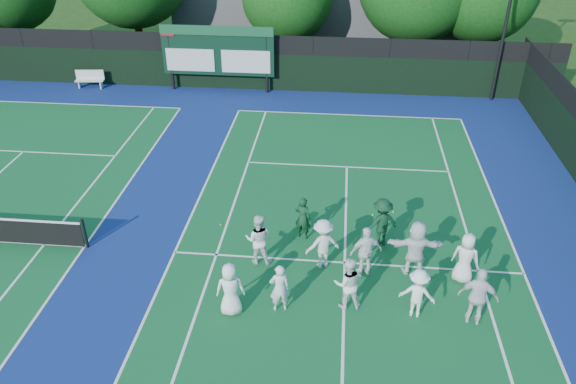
# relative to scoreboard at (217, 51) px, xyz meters

# --- Properties ---
(ground) EXTENTS (120.00, 120.00, 0.00)m
(ground) POSITION_rel_scoreboard_xyz_m (7.01, -15.59, -2.19)
(ground) COLOR #1D3A0F
(ground) RESTS_ON ground
(court_apron) EXTENTS (34.00, 32.00, 0.01)m
(court_apron) POSITION_rel_scoreboard_xyz_m (1.01, -14.59, -2.19)
(court_apron) COLOR navy
(court_apron) RESTS_ON ground
(near_court) EXTENTS (11.05, 23.85, 0.01)m
(near_court) POSITION_rel_scoreboard_xyz_m (7.01, -14.59, -2.18)
(near_court) COLOR #115328
(near_court) RESTS_ON ground
(back_fence) EXTENTS (34.00, 0.08, 3.00)m
(back_fence) POSITION_rel_scoreboard_xyz_m (1.01, 0.41, -0.83)
(back_fence) COLOR black
(back_fence) RESTS_ON ground
(scoreboard) EXTENTS (6.00, 0.21, 3.55)m
(scoreboard) POSITION_rel_scoreboard_xyz_m (0.00, 0.00, 0.00)
(scoreboard) COLOR black
(scoreboard) RESTS_ON ground
(clubhouse) EXTENTS (18.00, 6.00, 4.00)m
(clubhouse) POSITION_rel_scoreboard_xyz_m (5.01, 8.41, -0.19)
(clubhouse) COLOR #505155
(clubhouse) RESTS_ON ground
(bench) EXTENTS (1.58, 0.58, 0.98)m
(bench) POSITION_rel_scoreboard_xyz_m (-7.21, -0.21, -1.66)
(bench) COLOR silver
(bench) RESTS_ON ground
(tennis_ball_0) EXTENTS (0.07, 0.07, 0.07)m
(tennis_ball_0) POSITION_rel_scoreboard_xyz_m (3.43, -15.03, -2.16)
(tennis_ball_0) COLOR #B5CF18
(tennis_ball_0) RESTS_ON ground
(tennis_ball_1) EXTENTS (0.07, 0.07, 0.07)m
(tennis_ball_1) POSITION_rel_scoreboard_xyz_m (7.97, -11.76, -2.16)
(tennis_ball_1) COLOR #B5CF18
(tennis_ball_1) RESTS_ON ground
(tennis_ball_3) EXTENTS (0.07, 0.07, 0.07)m
(tennis_ball_3) POSITION_rel_scoreboard_xyz_m (2.70, -12.91, -2.16)
(tennis_ball_3) COLOR #B5CF18
(tennis_ball_3) RESTS_ON ground
(tennis_ball_4) EXTENTS (0.07, 0.07, 0.07)m
(tennis_ball_4) POSITION_rel_scoreboard_xyz_m (8.70, -11.50, -2.16)
(tennis_ball_4) COLOR #B5CF18
(tennis_ball_4) RESTS_ON ground
(player_front_0) EXTENTS (0.87, 0.64, 1.64)m
(player_front_0) POSITION_rel_scoreboard_xyz_m (3.88, -17.12, -1.37)
(player_front_0) COLOR white
(player_front_0) RESTS_ON ground
(player_front_1) EXTENTS (0.63, 0.49, 1.54)m
(player_front_1) POSITION_rel_scoreboard_xyz_m (5.21, -16.88, -1.42)
(player_front_1) COLOR silver
(player_front_1) RESTS_ON ground
(player_front_2) EXTENTS (0.89, 0.74, 1.64)m
(player_front_2) POSITION_rel_scoreboard_xyz_m (7.08, -16.55, -1.37)
(player_front_2) COLOR white
(player_front_2) RESTS_ON ground
(player_front_3) EXTENTS (1.08, 0.75, 1.52)m
(player_front_3) POSITION_rel_scoreboard_xyz_m (8.98, -16.71, -1.43)
(player_front_3) COLOR white
(player_front_3) RESTS_ON ground
(player_front_4) EXTENTS (1.12, 0.66, 1.79)m
(player_front_4) POSITION_rel_scoreboard_xyz_m (10.55, -16.84, -1.29)
(player_front_4) COLOR white
(player_front_4) RESTS_ON ground
(player_back_0) EXTENTS (0.83, 0.65, 1.71)m
(player_back_0) POSITION_rel_scoreboard_xyz_m (4.31, -14.76, -1.33)
(player_back_0) COLOR white
(player_back_0) RESTS_ON ground
(player_back_1) EXTENTS (1.24, 1.00, 1.68)m
(player_back_1) POSITION_rel_scoreboard_xyz_m (6.30, -14.79, -1.35)
(player_back_1) COLOR silver
(player_back_1) RESTS_ON ground
(player_back_2) EXTENTS (1.07, 0.72, 1.69)m
(player_back_2) POSITION_rel_scoreboard_xyz_m (7.60, -15.06, -1.34)
(player_back_2) COLOR white
(player_back_2) RESTS_ON ground
(player_back_3) EXTENTS (1.70, 0.59, 1.82)m
(player_back_3) POSITION_rel_scoreboard_xyz_m (9.09, -14.82, -1.28)
(player_back_3) COLOR white
(player_back_3) RESTS_ON ground
(player_back_4) EXTENTS (0.94, 0.78, 1.65)m
(player_back_4) POSITION_rel_scoreboard_xyz_m (10.53, -15.05, -1.36)
(player_back_4) COLOR white
(player_back_4) RESTS_ON ground
(coach_left) EXTENTS (0.66, 0.55, 1.55)m
(coach_left) POSITION_rel_scoreboard_xyz_m (5.58, -13.32, -1.42)
(coach_left) COLOR #0F381E
(coach_left) RESTS_ON ground
(coach_right) EXTENTS (1.28, 1.04, 1.72)m
(coach_right) POSITION_rel_scoreboard_xyz_m (8.14, -13.48, -1.33)
(coach_right) COLOR #0E331D
(coach_right) RESTS_ON ground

